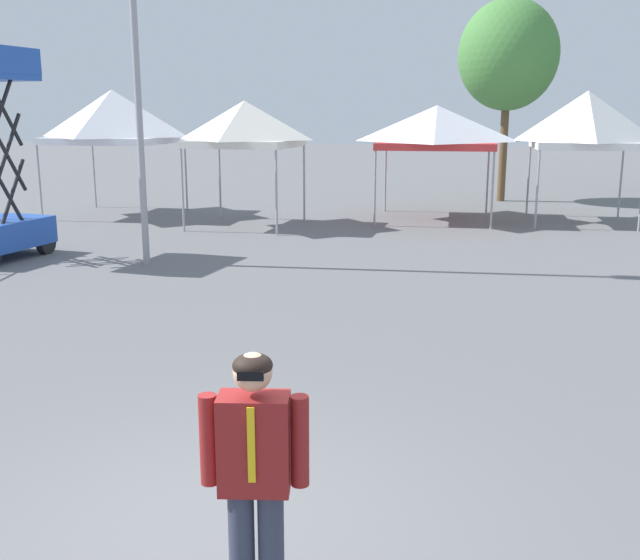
# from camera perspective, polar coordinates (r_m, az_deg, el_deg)

# --- Properties ---
(ground_plane) EXTENTS (140.00, 140.00, 0.00)m
(ground_plane) POSITION_cam_1_polar(r_m,az_deg,el_deg) (6.06, -8.30, -18.38)
(ground_plane) COLOR slate
(canopy_tent_behind_left) EXTENTS (3.49, 3.49, 3.79)m
(canopy_tent_behind_left) POSITION_cam_1_polar(r_m,az_deg,el_deg) (23.77, -15.67, 12.03)
(canopy_tent_behind_left) COLOR #9E9EA3
(canopy_tent_behind_left) RESTS_ON ground
(canopy_tent_behind_center) EXTENTS (2.96, 2.96, 3.43)m
(canopy_tent_behind_center) POSITION_cam_1_polar(r_m,az_deg,el_deg) (20.69, -5.83, 11.87)
(canopy_tent_behind_center) COLOR #9E9EA3
(canopy_tent_behind_center) RESTS_ON ground
(canopy_tent_behind_right) EXTENTS (3.37, 3.37, 3.32)m
(canopy_tent_behind_right) POSITION_cam_1_polar(r_m,az_deg,el_deg) (22.18, 8.97, 11.57)
(canopy_tent_behind_right) COLOR #9E9EA3
(canopy_tent_behind_right) RESTS_ON ground
(canopy_tent_far_left) EXTENTS (2.84, 2.84, 3.71)m
(canopy_tent_far_left) POSITION_cam_1_polar(r_m,az_deg,el_deg) (22.48, 19.84, 11.54)
(canopy_tent_far_left) COLOR #9E9EA3
(canopy_tent_far_left) RESTS_ON ground
(person_foreground) EXTENTS (0.64, 0.30, 1.78)m
(person_foreground) POSITION_cam_1_polar(r_m,az_deg,el_deg) (4.56, -5.05, -14.55)
(person_foreground) COLOR #33384C
(person_foreground) RESTS_ON ground
(tree_behind_tents_center) EXTENTS (3.45, 3.45, 6.96)m
(tree_behind_tents_center) POSITION_cam_1_polar(r_m,az_deg,el_deg) (27.49, 14.32, 16.44)
(tree_behind_tents_center) COLOR brown
(tree_behind_tents_center) RESTS_ON ground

